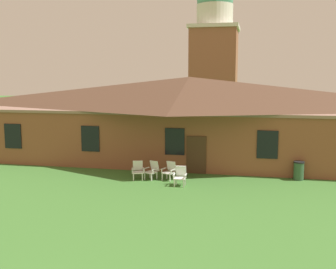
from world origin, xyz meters
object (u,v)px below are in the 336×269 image
(lawn_chair_by_porch, at_px, (138,170))
(lawn_chair_near_door, at_px, (152,170))
(lawn_chair_middle, at_px, (180,175))
(trash_bin, at_px, (299,170))
(lawn_chair_left_end, at_px, (170,170))

(lawn_chair_by_porch, bearing_deg, lawn_chair_near_door, 10.65)
(lawn_chair_middle, xyz_separation_m, trash_bin, (5.82, 2.36, -0.00))
(lawn_chair_left_end, xyz_separation_m, trash_bin, (6.58, 1.35, -0.00))
(lawn_chair_near_door, bearing_deg, lawn_chair_left_end, 5.28)
(lawn_chair_left_end, height_order, trash_bin, trash_bin)
(lawn_chair_middle, bearing_deg, lawn_chair_left_end, 126.88)
(lawn_chair_middle, bearing_deg, lawn_chair_near_door, 150.99)
(lawn_chair_near_door, relative_size, lawn_chair_middle, 1.00)
(lawn_chair_by_porch, distance_m, lawn_chair_near_door, 0.76)
(lawn_chair_left_end, xyz_separation_m, lawn_chair_middle, (0.75, -1.01, 0.00))
(trash_bin, bearing_deg, lawn_chair_middle, -157.95)
(lawn_chair_by_porch, relative_size, lawn_chair_middle, 1.00)
(lawn_chair_by_porch, height_order, lawn_chair_left_end, same)
(lawn_chair_middle, relative_size, trash_bin, 0.98)
(trash_bin, bearing_deg, lawn_chair_left_end, -168.39)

